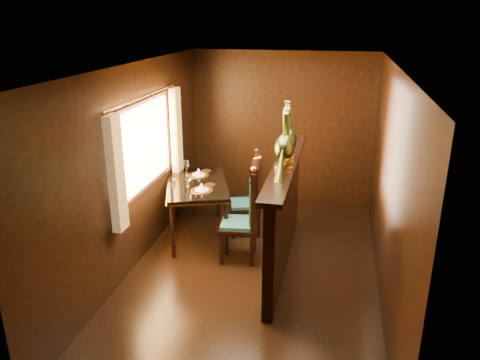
{
  "coord_description": "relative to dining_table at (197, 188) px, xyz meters",
  "views": [
    {
      "loc": [
        0.9,
        -5.06,
        3.03
      ],
      "look_at": [
        -0.23,
        0.25,
        1.1
      ],
      "focal_mm": 35.0,
      "sensor_mm": 36.0,
      "label": 1
    }
  ],
  "objects": [
    {
      "name": "chair_left",
      "position": [
        0.83,
        -0.52,
        -0.04
      ],
      "size": [
        0.53,
        0.55,
        1.34
      ],
      "rotation": [
        0.0,
        0.0,
        0.12
      ],
      "color": "black",
      "rests_on": "ground"
    },
    {
      "name": "partition",
      "position": [
        1.29,
        -0.51,
        -0.02
      ],
      "size": [
        0.26,
        2.7,
        1.36
      ],
      "color": "black",
      "rests_on": "ground"
    },
    {
      "name": "room_shell",
      "position": [
        0.88,
        -0.8,
        0.85
      ],
      "size": [
        3.04,
        5.04,
        2.52
      ],
      "color": "black",
      "rests_on": "ground"
    },
    {
      "name": "peacock_right",
      "position": [
        1.29,
        -0.35,
        0.97
      ],
      "size": [
        0.22,
        0.58,
        0.69
      ],
      "primitive_type": null,
      "color": "#194C2A",
      "rests_on": "partition"
    },
    {
      "name": "chair_right",
      "position": [
        0.75,
        0.26,
        -0.1
      ],
      "size": [
        0.56,
        0.57,
        1.23
      ],
      "rotation": [
        0.0,
        0.0,
        0.31
      ],
      "color": "black",
      "rests_on": "ground"
    },
    {
      "name": "peacock_left",
      "position": [
        1.29,
        -0.74,
        1.0
      ],
      "size": [
        0.23,
        0.62,
        0.74
      ],
      "primitive_type": null,
      "color": "#194C2A",
      "rests_on": "partition"
    },
    {
      "name": "ground",
      "position": [
        0.97,
        -0.81,
        -0.74
      ],
      "size": [
        5.0,
        5.0,
        0.0
      ],
      "primitive_type": "plane",
      "color": "black",
      "rests_on": "ground"
    },
    {
      "name": "dining_table",
      "position": [
        0.0,
        0.0,
        0.0
      ],
      "size": [
        1.23,
        1.57,
        1.01
      ],
      "rotation": [
        0.0,
        0.0,
        0.33
      ],
      "color": "black",
      "rests_on": "ground"
    }
  ]
}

